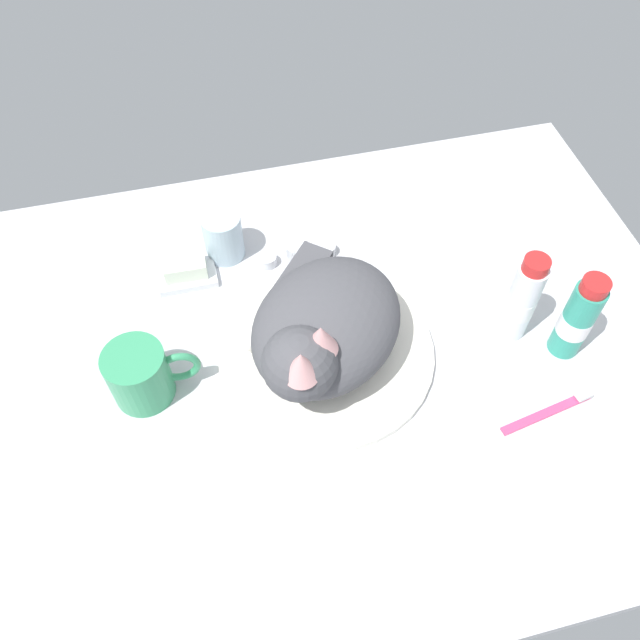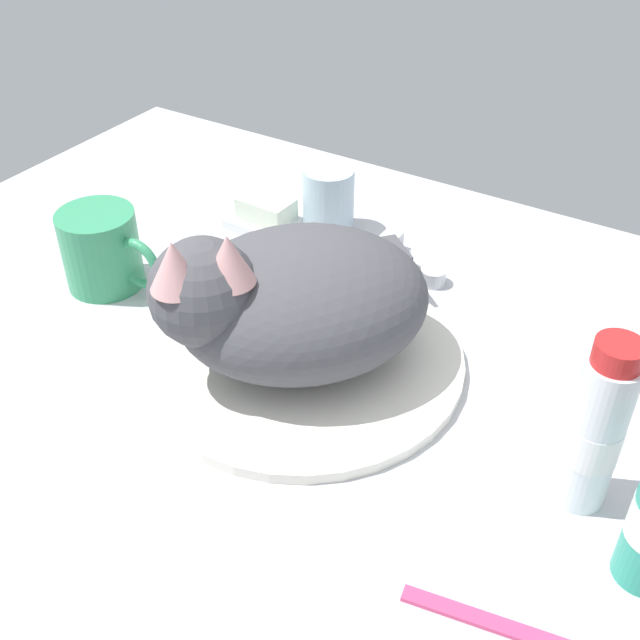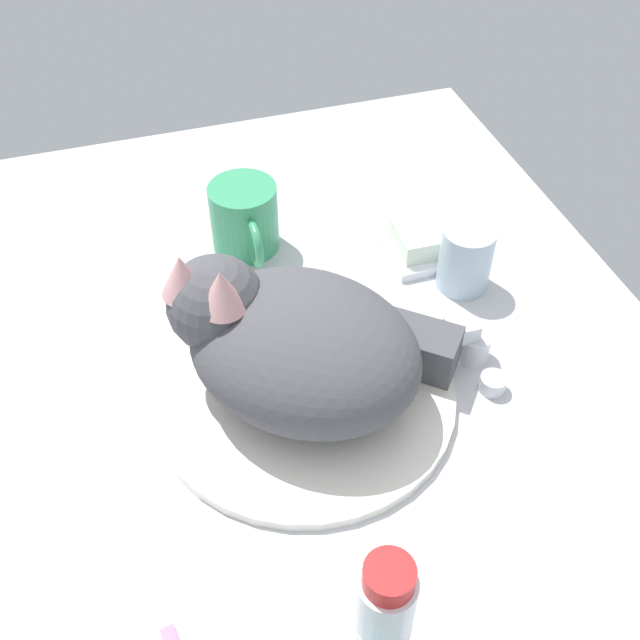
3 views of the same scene
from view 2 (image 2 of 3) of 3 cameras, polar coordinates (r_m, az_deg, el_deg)
ground_plane at (r=76.07cm, az=-1.23°, el=-3.96°), size 110.00×82.50×3.00cm
sink_basin at (r=74.73cm, az=-1.25°, el=-2.77°), size 30.83×30.83×1.12cm
faucet at (r=85.78cm, az=5.00°, el=4.46°), size 12.48×11.15×5.29cm
cat at (r=70.33cm, az=-2.39°, el=1.62°), size 29.91×31.90×15.76cm
coffee_mug at (r=86.33cm, az=-15.83°, el=4.85°), size 12.42×8.29×8.66cm
rinse_cup at (r=93.63cm, az=0.62°, el=8.79°), size 6.15×6.15×8.02cm
soap_dish at (r=95.97cm, az=-3.92°, el=7.13°), size 9.00×6.40×1.20cm
soap_bar at (r=95.01cm, az=-3.97°, el=8.14°), size 6.59×4.43×2.70cm
toothpaste_bottle at (r=61.57cm, az=19.56°, el=-7.63°), size 4.24×4.24×15.54cm
toothbrush at (r=57.63cm, az=14.14°, el=-21.06°), size 13.88×3.73×1.60cm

